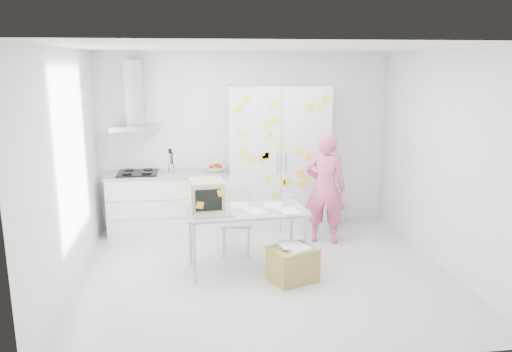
{
  "coord_description": "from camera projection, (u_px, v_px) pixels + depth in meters",
  "views": [
    {
      "loc": [
        -0.87,
        -5.7,
        2.54
      ],
      "look_at": [
        -0.01,
        0.69,
        1.06
      ],
      "focal_mm": 35.0,
      "sensor_mm": 36.0,
      "label": 1
    }
  ],
  "objects": [
    {
      "name": "tall_cabinet",
      "position": [
        277.0,
        159.0,
        7.62
      ],
      "size": [
        1.5,
        0.68,
        2.2
      ],
      "color": "silver",
      "rests_on": "ground"
    },
    {
      "name": "ceiling",
      "position": [
        265.0,
        47.0,
        5.58
      ],
      "size": [
        4.5,
        4.0,
        0.02
      ],
      "primitive_type": "cube",
      "color": "white",
      "rests_on": "walls"
    },
    {
      "name": "floor",
      "position": [
        264.0,
        272.0,
        6.19
      ],
      "size": [
        4.5,
        4.0,
        0.02
      ],
      "primitive_type": "cube",
      "color": "silver",
      "rests_on": "ground"
    },
    {
      "name": "range_hood",
      "position": [
        135.0,
        103.0,
        7.31
      ],
      "size": [
        0.7,
        0.48,
        1.01
      ],
      "color": "silver",
      "rests_on": "walls"
    },
    {
      "name": "walls",
      "position": [
        257.0,
        154.0,
        6.58
      ],
      "size": [
        4.52,
        4.01,
        2.7
      ],
      "color": "white",
      "rests_on": "ground"
    },
    {
      "name": "cardboard_box",
      "position": [
        293.0,
        264.0,
        5.89
      ],
      "size": [
        0.62,
        0.57,
        0.45
      ],
      "rotation": [
        0.0,
        0.0,
        0.37
      ],
      "color": "#9D8C44",
      "rests_on": "ground"
    },
    {
      "name": "person",
      "position": [
        325.0,
        188.0,
        7.05
      ],
      "size": [
        0.68,
        0.56,
        1.6
      ],
      "primitive_type": "imported",
      "rotation": [
        0.0,
        0.0,
        2.78
      ],
      "color": "#D75380",
      "rests_on": "ground"
    },
    {
      "name": "counter_run",
      "position": [
        170.0,
        202.0,
        7.57
      ],
      "size": [
        1.84,
        0.63,
        1.28
      ],
      "color": "white",
      "rests_on": "ground"
    },
    {
      "name": "desk",
      "position": [
        221.0,
        203.0,
        6.03
      ],
      "size": [
        1.5,
        0.83,
        1.16
      ],
      "rotation": [
        0.0,
        0.0,
        0.07
      ],
      "color": "#989EA2",
      "rests_on": "ground"
    },
    {
      "name": "chair",
      "position": [
        236.0,
        216.0,
        6.73
      ],
      "size": [
        0.46,
        0.46,
        0.9
      ],
      "rotation": [
        0.0,
        0.0,
        -0.14
      ],
      "color": "beige",
      "rests_on": "ground"
    }
  ]
}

